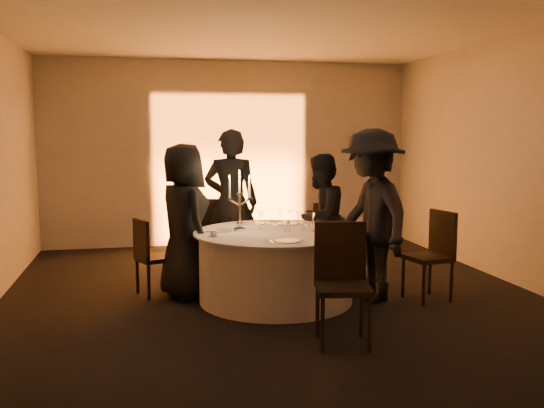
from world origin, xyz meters
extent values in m
plane|color=black|center=(0.00, 0.00, 0.00)|extent=(7.00, 7.00, 0.00)
plane|color=silver|center=(0.00, 0.00, 3.00)|extent=(7.00, 7.00, 0.00)
plane|color=#ABA59F|center=(0.00, 3.50, 1.50)|extent=(7.00, 0.00, 7.00)
plane|color=#ABA59F|center=(0.00, -3.50, 1.50)|extent=(7.00, 0.00, 7.00)
plane|color=#ABA59F|center=(3.00, 0.00, 1.50)|extent=(0.00, 7.00, 7.00)
cube|color=black|center=(0.00, 3.20, 0.05)|extent=(0.25, 0.12, 0.10)
cylinder|color=black|center=(0.00, 0.00, 0.01)|extent=(0.60, 0.60, 0.03)
cylinder|color=black|center=(0.00, 0.00, 0.38)|extent=(0.20, 0.20, 0.75)
cylinder|color=white|center=(0.00, 0.00, 0.38)|extent=(1.68, 1.68, 0.75)
cylinder|color=white|center=(0.00, 0.00, 0.76)|extent=(1.80, 1.80, 0.02)
cube|color=black|center=(-1.28, 0.52, 0.42)|extent=(0.50, 0.50, 0.05)
cube|color=black|center=(-1.44, 0.46, 0.66)|extent=(0.18, 0.37, 0.44)
cylinder|color=black|center=(-1.07, 0.43, 0.21)|extent=(0.04, 0.04, 0.41)
cylinder|color=black|center=(-1.19, 0.74, 0.21)|extent=(0.04, 0.04, 0.41)
cylinder|color=black|center=(-1.37, 0.31, 0.21)|extent=(0.04, 0.04, 0.41)
cylinder|color=black|center=(-1.50, 0.61, 0.21)|extent=(0.04, 0.04, 0.41)
cube|color=black|center=(-0.42, 1.64, 0.47)|extent=(0.52, 0.52, 0.05)
cube|color=black|center=(-0.47, 1.45, 0.74)|extent=(0.43, 0.15, 0.49)
cylinder|color=black|center=(-0.20, 1.77, 0.23)|extent=(0.04, 0.04, 0.46)
cylinder|color=black|center=(-0.56, 1.86, 0.23)|extent=(0.04, 0.04, 0.46)
cylinder|color=black|center=(-0.29, 1.41, 0.23)|extent=(0.04, 0.04, 0.46)
cylinder|color=black|center=(-0.65, 1.50, 0.23)|extent=(0.04, 0.04, 0.46)
cube|color=black|center=(0.87, 1.48, 0.44)|extent=(0.55, 0.55, 0.05)
cube|color=black|center=(0.96, 1.32, 0.69)|extent=(0.37, 0.24, 0.46)
cylinder|color=black|center=(0.93, 1.72, 0.22)|extent=(0.04, 0.04, 0.43)
cylinder|color=black|center=(0.63, 1.54, 0.22)|extent=(0.04, 0.04, 0.43)
cylinder|color=black|center=(1.10, 1.42, 0.22)|extent=(0.04, 0.04, 0.43)
cylinder|color=black|center=(0.81, 1.25, 0.22)|extent=(0.04, 0.04, 0.43)
cube|color=black|center=(1.64, -0.33, 0.47)|extent=(0.51, 0.51, 0.05)
cube|color=black|center=(1.83, -0.29, 0.74)|extent=(0.12, 0.43, 0.49)
cylinder|color=black|center=(1.42, -0.18, 0.23)|extent=(0.04, 0.04, 0.46)
cylinder|color=black|center=(1.50, -0.55, 0.23)|extent=(0.04, 0.04, 0.46)
cylinder|color=black|center=(1.79, -0.11, 0.23)|extent=(0.04, 0.04, 0.46)
cylinder|color=black|center=(1.86, -0.47, 0.23)|extent=(0.04, 0.04, 0.46)
cube|color=black|center=(0.27, -1.49, 0.51)|extent=(0.54, 0.54, 0.05)
cube|color=black|center=(0.31, -1.28, 0.79)|extent=(0.46, 0.12, 0.53)
cylinder|color=black|center=(0.04, -1.65, 0.25)|extent=(0.04, 0.04, 0.50)
cylinder|color=black|center=(0.43, -1.72, 0.25)|extent=(0.04, 0.04, 0.50)
cylinder|color=black|center=(0.11, -1.26, 0.25)|extent=(0.04, 0.04, 0.50)
cylinder|color=black|center=(0.50, -1.33, 0.25)|extent=(0.04, 0.04, 0.50)
imported|color=black|center=(-0.97, 0.36, 0.86)|extent=(0.81, 0.98, 1.73)
imported|color=black|center=(-0.31, 1.28, 0.94)|extent=(0.78, 0.60, 1.89)
imported|color=black|center=(0.74, 0.77, 0.79)|extent=(0.97, 0.96, 1.58)
imported|color=black|center=(1.03, -0.18, 0.94)|extent=(0.90, 1.32, 1.89)
cylinder|color=white|center=(-0.60, 0.17, 0.78)|extent=(0.29, 0.29, 0.01)
cube|color=#BCBCC1|center=(-0.77, 0.17, 0.78)|extent=(0.01, 0.17, 0.01)
cube|color=#BCBCC1|center=(-0.43, 0.17, 0.78)|extent=(0.02, 0.17, 0.01)
cylinder|color=white|center=(-0.13, 0.59, 0.78)|extent=(0.26, 0.26, 0.01)
cube|color=#BCBCC1|center=(-0.30, 0.59, 0.78)|extent=(0.02, 0.17, 0.01)
cube|color=#BCBCC1|center=(0.04, 0.59, 0.78)|extent=(0.01, 0.17, 0.01)
cylinder|color=white|center=(0.25, 0.47, 0.78)|extent=(0.25, 0.25, 0.01)
cube|color=#BCBCC1|center=(0.08, 0.47, 0.78)|extent=(0.02, 0.17, 0.01)
cube|color=#BCBCC1|center=(0.42, 0.47, 0.78)|extent=(0.02, 0.17, 0.01)
sphere|color=yellow|center=(0.25, 0.47, 0.82)|extent=(0.07, 0.07, 0.07)
cylinder|color=white|center=(0.56, -0.17, 0.78)|extent=(0.29, 0.29, 0.01)
cube|color=#BCBCC1|center=(0.39, -0.17, 0.78)|extent=(0.02, 0.17, 0.01)
cube|color=#BCBCC1|center=(0.73, -0.17, 0.78)|extent=(0.01, 0.17, 0.01)
cylinder|color=white|center=(-0.01, -0.61, 0.78)|extent=(0.25, 0.25, 0.01)
cube|color=#BCBCC1|center=(-0.18, -0.61, 0.78)|extent=(0.02, 0.17, 0.01)
cube|color=#BCBCC1|center=(0.16, -0.61, 0.78)|extent=(0.02, 0.17, 0.01)
cylinder|color=white|center=(-0.70, -0.16, 0.77)|extent=(0.11, 0.11, 0.01)
cylinder|color=white|center=(-0.70, -0.16, 0.81)|extent=(0.07, 0.07, 0.06)
cylinder|color=silver|center=(-0.37, 0.20, 0.78)|extent=(0.13, 0.13, 0.02)
sphere|color=silver|center=(-0.37, 0.20, 0.84)|extent=(0.07, 0.07, 0.07)
cylinder|color=silver|center=(-0.37, 0.20, 0.98)|extent=(0.03, 0.03, 0.35)
cylinder|color=silver|center=(-0.37, 0.20, 1.17)|extent=(0.06, 0.06, 0.03)
cylinder|color=white|center=(-0.37, 0.20, 1.29)|extent=(0.02, 0.02, 0.23)
cone|color=#FFAB2D|center=(-0.37, 0.20, 1.42)|extent=(0.02, 0.02, 0.04)
cylinder|color=silver|center=(-0.42, 0.20, 1.08)|extent=(0.13, 0.02, 0.09)
cylinder|color=silver|center=(-0.48, 0.20, 1.12)|extent=(0.05, 0.05, 0.03)
cylinder|color=white|center=(-0.48, 0.20, 1.24)|extent=(0.02, 0.02, 0.23)
cone|color=#FFAB2D|center=(-0.48, 0.20, 1.37)|extent=(0.02, 0.02, 0.04)
cylinder|color=silver|center=(-0.31, 0.20, 1.08)|extent=(0.13, 0.02, 0.09)
cylinder|color=silver|center=(-0.25, 0.20, 1.12)|extent=(0.05, 0.05, 0.03)
cylinder|color=white|center=(-0.25, 0.20, 1.24)|extent=(0.02, 0.02, 0.23)
cone|color=#FFAB2D|center=(-0.25, 0.20, 1.37)|extent=(0.02, 0.02, 0.04)
cylinder|color=white|center=(0.25, 0.38, 0.77)|extent=(0.06, 0.06, 0.01)
cylinder|color=white|center=(0.25, 0.38, 0.83)|extent=(0.01, 0.01, 0.10)
cone|color=white|center=(0.25, 0.38, 0.92)|extent=(0.07, 0.07, 0.09)
cylinder|color=white|center=(-0.11, 0.29, 0.77)|extent=(0.06, 0.06, 0.01)
cylinder|color=white|center=(-0.11, 0.29, 0.83)|extent=(0.01, 0.01, 0.10)
cone|color=white|center=(-0.11, 0.29, 0.92)|extent=(0.07, 0.07, 0.09)
cylinder|color=white|center=(0.15, 0.39, 0.77)|extent=(0.06, 0.06, 0.01)
cylinder|color=white|center=(0.15, 0.39, 0.83)|extent=(0.01, 0.01, 0.10)
cone|color=white|center=(0.15, 0.39, 0.92)|extent=(0.07, 0.07, 0.09)
cylinder|color=white|center=(0.42, 0.03, 0.77)|extent=(0.06, 0.06, 0.01)
cylinder|color=white|center=(0.42, 0.03, 0.83)|extent=(0.01, 0.01, 0.10)
cone|color=white|center=(0.42, 0.03, 0.92)|extent=(0.07, 0.07, 0.09)
cylinder|color=white|center=(0.30, 0.16, 0.77)|extent=(0.06, 0.06, 0.01)
cylinder|color=white|center=(0.30, 0.16, 0.83)|extent=(0.01, 0.01, 0.10)
cone|color=white|center=(0.30, 0.16, 0.92)|extent=(0.07, 0.07, 0.09)
cylinder|color=white|center=(0.11, -0.06, 0.82)|extent=(0.07, 0.07, 0.09)
cylinder|color=white|center=(0.31, -0.07, 0.82)|extent=(0.07, 0.07, 0.09)
cylinder|color=white|center=(0.14, 0.16, 0.82)|extent=(0.07, 0.07, 0.09)
camera|label=1|loc=(-1.41, -6.37, 1.86)|focal=40.00mm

